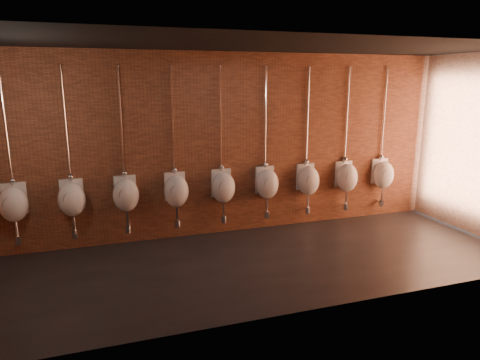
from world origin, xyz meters
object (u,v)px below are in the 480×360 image
object	(u,v)px
urinal_0	(13,203)
urinal_3	(176,190)
urinal_2	(126,194)
urinal_6	(308,180)
urinal_7	(347,177)
urinal_4	(223,187)
urinal_1	(72,198)
urinal_8	(383,174)
urinal_5	(267,183)

from	to	relation	value
urinal_0	urinal_3	distance (m)	2.50
urinal_2	urinal_6	size ratio (longest dim) A/B	1.00
urinal_6	urinal_2	bearing A→B (deg)	180.00
urinal_2	urinal_7	world-z (taller)	same
urinal_4	urinal_2	bearing A→B (deg)	180.00
urinal_1	urinal_2	world-z (taller)	same
urinal_7	urinal_0	bearing A→B (deg)	180.00
urinal_4	urinal_3	bearing A→B (deg)	180.00
urinal_4	urinal_0	bearing A→B (deg)	180.00
urinal_1	urinal_6	world-z (taller)	same
urinal_2	urinal_3	size ratio (longest dim) A/B	1.00
urinal_4	urinal_6	bearing A→B (deg)	0.00
urinal_4	urinal_8	distance (m)	3.33
urinal_0	urinal_2	size ratio (longest dim) A/B	1.00
urinal_2	urinal_5	bearing A→B (deg)	0.00
urinal_0	urinal_7	size ratio (longest dim) A/B	1.00
urinal_1	urinal_5	world-z (taller)	same
urinal_3	urinal_6	distance (m)	2.50
urinal_4	urinal_6	world-z (taller)	same
urinal_8	urinal_1	bearing A→B (deg)	180.00
urinal_6	urinal_7	distance (m)	0.83
urinal_0	urinal_5	distance (m)	4.17
urinal_2	urinal_8	size ratio (longest dim) A/B	1.00
urinal_2	urinal_7	xyz separation A→B (m)	(4.17, 0.00, 0.00)
urinal_0	urinal_4	world-z (taller)	same
urinal_8	urinal_4	bearing A→B (deg)	180.00
urinal_0	urinal_6	bearing A→B (deg)	0.00
urinal_7	urinal_4	bearing A→B (deg)	180.00
urinal_0	urinal_8	world-z (taller)	same
urinal_6	urinal_3	bearing A→B (deg)	180.00
urinal_6	urinal_5	bearing A→B (deg)	180.00
urinal_4	urinal_5	distance (m)	0.83
urinal_3	urinal_4	bearing A→B (deg)	0.00
urinal_0	urinal_7	distance (m)	5.83
urinal_0	urinal_8	size ratio (longest dim) A/B	1.00
urinal_3	urinal_4	distance (m)	0.83
urinal_6	urinal_4	bearing A→B (deg)	180.00
urinal_2	urinal_8	bearing A→B (deg)	0.00
urinal_1	urinal_6	bearing A→B (deg)	0.00
urinal_0	urinal_7	bearing A→B (deg)	0.00
urinal_1	urinal_4	size ratio (longest dim) A/B	1.00
urinal_1	urinal_4	xyz separation A→B (m)	(2.50, 0.00, 0.00)
urinal_8	urinal_0	bearing A→B (deg)	180.00
urinal_2	urinal_7	distance (m)	4.17
urinal_4	urinal_8	size ratio (longest dim) A/B	1.00
urinal_6	urinal_1	bearing A→B (deg)	180.00
urinal_2	urinal_4	bearing A→B (deg)	0.00
urinal_2	urinal_3	distance (m)	0.83
urinal_5	urinal_8	bearing A→B (deg)	0.00
urinal_0	urinal_6	xyz separation A→B (m)	(5.00, 0.00, 0.00)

